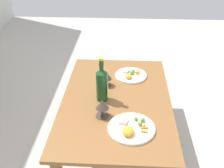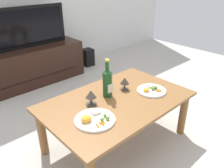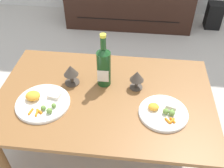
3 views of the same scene
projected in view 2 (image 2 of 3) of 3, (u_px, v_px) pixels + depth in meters
name	position (u px, v px, depth m)	size (l,w,h in m)	color
ground_plane	(117.00, 142.00, 2.08)	(6.40, 6.40, 0.00)	#B7B2A8
dining_table	(117.00, 107.00, 1.91)	(1.23, 0.79, 0.45)	brown
tv_stand	(33.00, 65.00, 3.13)	(1.38, 0.50, 0.51)	black
tv_screen	(26.00, 27.00, 2.90)	(1.09, 0.05, 0.53)	black
floor_speaker	(88.00, 57.00, 3.76)	(0.17, 0.17, 0.28)	black
wine_bottle	(107.00, 82.00, 1.88)	(0.08, 0.08, 0.33)	#19471E
goblet_left	(91.00, 95.00, 1.77)	(0.09, 0.09, 0.13)	#473D33
goblet_right	(125.00, 81.00, 2.01)	(0.08, 0.08, 0.12)	#473D33
dinner_plate_left	(94.00, 119.00, 1.60)	(0.30, 0.30, 0.06)	white
dinner_plate_right	(151.00, 90.00, 2.01)	(0.26, 0.26, 0.05)	white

